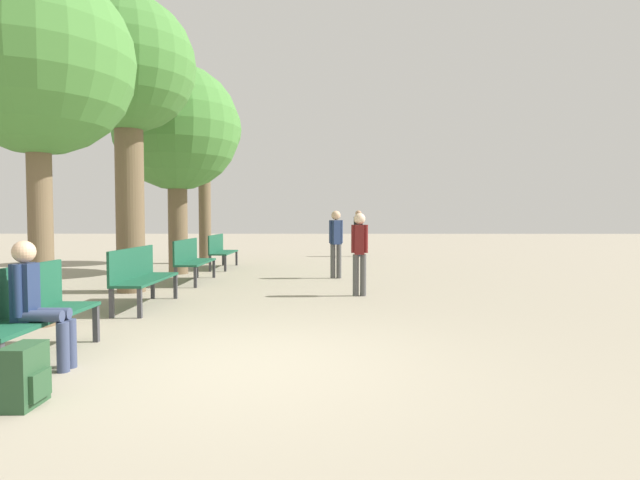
{
  "coord_description": "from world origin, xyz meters",
  "views": [
    {
      "loc": [
        0.87,
        -4.91,
        1.47
      ],
      "look_at": [
        0.79,
        4.57,
        1.04
      ],
      "focal_mm": 28.0,
      "sensor_mm": 36.0,
      "label": 1
    }
  ],
  "objects_px": {
    "backpack": "(25,376)",
    "pedestrian_far": "(360,249)",
    "bench_row_1": "(140,273)",
    "pedestrian_near": "(336,240)",
    "pedestrian_mid": "(358,230)",
    "bench_row_2": "(191,258)",
    "tree_row_3": "(204,131)",
    "person_seated": "(37,300)",
    "bench_row_3": "(220,249)",
    "bench_row_0": "(25,308)",
    "tree_row_2": "(177,129)",
    "tree_row_0": "(36,62)",
    "tree_row_1": "(128,72)"
  },
  "relations": [
    {
      "from": "bench_row_0",
      "to": "pedestrian_far",
      "type": "height_order",
      "value": "pedestrian_far"
    },
    {
      "from": "bench_row_0",
      "to": "bench_row_3",
      "type": "height_order",
      "value": "same"
    },
    {
      "from": "bench_row_3",
      "to": "tree_row_1",
      "type": "bearing_deg",
      "value": -100.05
    },
    {
      "from": "tree_row_0",
      "to": "person_seated",
      "type": "relative_size",
      "value": 3.87
    },
    {
      "from": "bench_row_3",
      "to": "pedestrian_far",
      "type": "height_order",
      "value": "pedestrian_far"
    },
    {
      "from": "tree_row_0",
      "to": "tree_row_2",
      "type": "distance_m",
      "value": 6.29
    },
    {
      "from": "bench_row_2",
      "to": "backpack",
      "type": "bearing_deg",
      "value": -84.76
    },
    {
      "from": "person_seated",
      "to": "bench_row_1",
      "type": "bearing_deg",
      "value": 94.21
    },
    {
      "from": "bench_row_0",
      "to": "pedestrian_mid",
      "type": "distance_m",
      "value": 14.51
    },
    {
      "from": "bench_row_2",
      "to": "pedestrian_near",
      "type": "relative_size",
      "value": 1.12
    },
    {
      "from": "tree_row_0",
      "to": "pedestrian_far",
      "type": "relative_size",
      "value": 3.11
    },
    {
      "from": "bench_row_0",
      "to": "tree_row_2",
      "type": "relative_size",
      "value": 0.34
    },
    {
      "from": "person_seated",
      "to": "bench_row_2",
      "type": "bearing_deg",
      "value": 92.17
    },
    {
      "from": "tree_row_1",
      "to": "person_seated",
      "type": "distance_m",
      "value": 6.3
    },
    {
      "from": "tree_row_1",
      "to": "pedestrian_mid",
      "type": "distance_m",
      "value": 10.87
    },
    {
      "from": "bench_row_0",
      "to": "bench_row_2",
      "type": "relative_size",
      "value": 1.0
    },
    {
      "from": "bench_row_0",
      "to": "tree_row_3",
      "type": "xyz_separation_m",
      "value": [
        -0.81,
        10.97,
        3.64
      ]
    },
    {
      "from": "tree_row_2",
      "to": "bench_row_1",
      "type": "bearing_deg",
      "value": -80.57
    },
    {
      "from": "backpack",
      "to": "pedestrian_mid",
      "type": "distance_m",
      "value": 15.43
    },
    {
      "from": "tree_row_2",
      "to": "pedestrian_far",
      "type": "relative_size",
      "value": 3.48
    },
    {
      "from": "bench_row_2",
      "to": "tree_row_2",
      "type": "relative_size",
      "value": 0.34
    },
    {
      "from": "bench_row_2",
      "to": "tree_row_2",
      "type": "height_order",
      "value": "tree_row_2"
    },
    {
      "from": "backpack",
      "to": "pedestrian_far",
      "type": "bearing_deg",
      "value": 61.47
    },
    {
      "from": "person_seated",
      "to": "backpack",
      "type": "height_order",
      "value": "person_seated"
    },
    {
      "from": "bench_row_3",
      "to": "pedestrian_far",
      "type": "distance_m",
      "value": 6.26
    },
    {
      "from": "tree_row_1",
      "to": "tree_row_0",
      "type": "bearing_deg",
      "value": -90.0
    },
    {
      "from": "bench_row_1",
      "to": "backpack",
      "type": "relative_size",
      "value": 3.79
    },
    {
      "from": "backpack",
      "to": "pedestrian_far",
      "type": "xyz_separation_m",
      "value": [
        2.99,
        5.5,
        0.65
      ]
    },
    {
      "from": "bench_row_2",
      "to": "pedestrian_far",
      "type": "bearing_deg",
      "value": -27.56
    },
    {
      "from": "bench_row_2",
      "to": "tree_row_0",
      "type": "distance_m",
      "value": 5.49
    },
    {
      "from": "bench_row_1",
      "to": "pedestrian_near",
      "type": "height_order",
      "value": "pedestrian_near"
    },
    {
      "from": "pedestrian_far",
      "to": "tree_row_0",
      "type": "bearing_deg",
      "value": -149.61
    },
    {
      "from": "bench_row_2",
      "to": "pedestrian_mid",
      "type": "bearing_deg",
      "value": 60.43
    },
    {
      "from": "pedestrian_far",
      "to": "bench_row_3",
      "type": "bearing_deg",
      "value": 125.98
    },
    {
      "from": "bench_row_2",
      "to": "person_seated",
      "type": "xyz_separation_m",
      "value": [
        0.25,
        -6.48,
        0.11
      ]
    },
    {
      "from": "bench_row_1",
      "to": "pedestrian_near",
      "type": "xyz_separation_m",
      "value": [
        3.29,
        3.94,
        0.37
      ]
    },
    {
      "from": "tree_row_0",
      "to": "backpack",
      "type": "relative_size",
      "value": 9.96
    },
    {
      "from": "pedestrian_mid",
      "to": "pedestrian_far",
      "type": "bearing_deg",
      "value": -93.76
    },
    {
      "from": "tree_row_3",
      "to": "person_seated",
      "type": "height_order",
      "value": "tree_row_3"
    },
    {
      "from": "tree_row_3",
      "to": "backpack",
      "type": "relative_size",
      "value": 11.3
    },
    {
      "from": "tree_row_3",
      "to": "pedestrian_mid",
      "type": "bearing_deg",
      "value": 29.43
    },
    {
      "from": "bench_row_2",
      "to": "tree_row_1",
      "type": "distance_m",
      "value": 4.08
    },
    {
      "from": "tree_row_1",
      "to": "tree_row_2",
      "type": "distance_m",
      "value": 3.23
    },
    {
      "from": "tree_row_2",
      "to": "pedestrian_near",
      "type": "relative_size",
      "value": 3.31
    },
    {
      "from": "bench_row_0",
      "to": "bench_row_1",
      "type": "bearing_deg",
      "value": 90.0
    },
    {
      "from": "bench_row_1",
      "to": "bench_row_2",
      "type": "relative_size",
      "value": 1.0
    },
    {
      "from": "bench_row_3",
      "to": "person_seated",
      "type": "xyz_separation_m",
      "value": [
        0.25,
        -9.62,
        0.11
      ]
    },
    {
      "from": "bench_row_0",
      "to": "pedestrian_near",
      "type": "bearing_deg",
      "value": 65.08
    },
    {
      "from": "tree_row_3",
      "to": "backpack",
      "type": "height_order",
      "value": "tree_row_3"
    },
    {
      "from": "tree_row_1",
      "to": "person_seated",
      "type": "xyz_separation_m",
      "value": [
        1.06,
        -5.04,
        -3.62
      ]
    }
  ]
}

